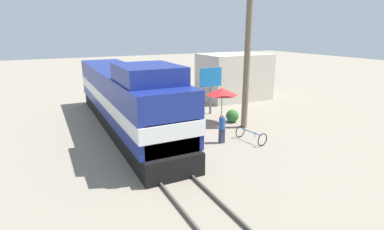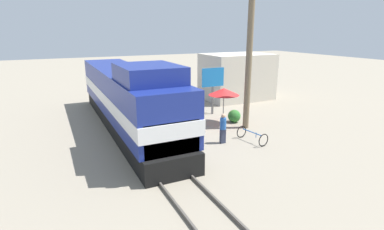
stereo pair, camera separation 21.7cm
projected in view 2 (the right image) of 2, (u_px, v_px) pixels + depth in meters
name	position (u px, v px, depth m)	size (l,w,h in m)	color
ground_plane	(152.00, 154.00, 15.25)	(120.00, 120.00, 0.00)	gray
rail_near	(138.00, 155.00, 14.93)	(0.08, 37.39, 0.15)	#4C4742
rail_far	(165.00, 150.00, 15.53)	(0.08, 37.39, 0.15)	#4C4742
locomotive	(128.00, 99.00, 18.59)	(2.94, 16.31, 4.52)	black
utility_pole	(250.00, 38.00, 17.88)	(1.80, 0.38, 11.14)	#726047
vendor_umbrella	(224.00, 92.00, 19.67)	(2.04, 2.04, 2.42)	#4C4C4C
billboard_sign	(213.00, 80.00, 21.89)	(1.79, 0.12, 3.45)	#595959
shrub_cluster	(234.00, 116.00, 20.41)	(0.87, 0.87, 0.87)	#2D722D
person_bystander	(223.00, 127.00, 16.50)	(0.34, 0.34, 1.70)	#2D3347
bicycle	(252.00, 136.00, 16.83)	(0.98, 1.84, 0.72)	black
building_block_distant	(237.00, 76.00, 27.18)	(5.88, 4.21, 4.05)	beige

